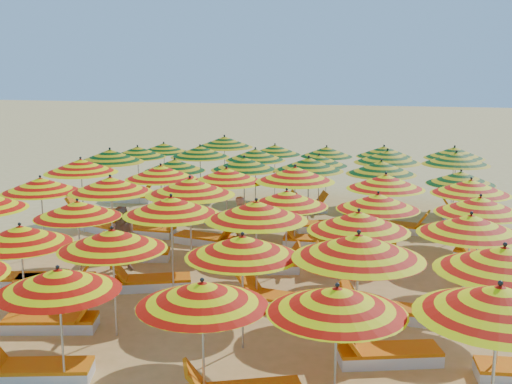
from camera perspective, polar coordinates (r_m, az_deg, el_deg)
ground at (r=16.65m, az=-0.41°, el=-5.74°), size 120.00×120.00×0.00m
umbrella_2 at (r=10.08m, az=-17.16°, el=-7.50°), size 2.05×2.05×1.97m
umbrella_3 at (r=9.09m, az=-4.79°, el=-9.02°), size 1.95×1.95×1.99m
umbrella_4 at (r=8.79m, az=7.21°, el=-9.50°), size 2.46×2.46×2.04m
umbrella_5 at (r=8.70m, az=20.80°, el=-9.05°), size 2.76×2.76×2.26m
umbrella_7 at (r=12.67m, az=-20.22°, el=-3.61°), size 2.18×2.18×2.03m
umbrella_8 at (r=11.73m, az=-12.65°, el=-4.13°), size 2.31×2.31×2.08m
umbrella_9 at (r=10.94m, az=-1.20°, el=-4.84°), size 1.99×1.99×2.11m
umbrella_10 at (r=10.44m, az=9.09°, el=-4.80°), size 2.67×2.67×2.30m
umbrella_11 at (r=10.56m, az=21.18°, el=-5.58°), size 2.41×2.41×2.24m
umbrella_13 at (r=14.50m, az=-15.57°, el=-1.48°), size 2.02×2.02×2.03m
umbrella_14 at (r=13.71m, az=-7.54°, el=-1.23°), size 2.67×2.67×2.20m
umbrella_15 at (r=13.00m, az=0.03°, el=-1.68°), size 2.43×2.43×2.24m
umbrella_16 at (r=12.65m, az=9.11°, el=-2.58°), size 2.59×2.59×2.14m
umbrella_17 at (r=12.88m, az=18.55°, el=-2.75°), size 2.20×2.20×2.15m
umbrella_18 at (r=17.20m, az=-18.61°, el=0.60°), size 2.25×2.25×2.11m
umbrella_19 at (r=16.31m, az=-12.82°, el=0.63°), size 2.12×2.12×2.20m
umbrella_20 at (r=15.34m, az=-5.89°, el=0.48°), size 2.80×2.80×2.29m
umbrella_21 at (r=14.92m, az=2.74°, el=-0.57°), size 2.40×2.40×2.06m
umbrella_22 at (r=14.93m, az=10.79°, el=-0.83°), size 2.14×2.14×2.04m
umbrella_23 at (r=14.88m, az=19.30°, el=-1.11°), size 2.19×2.19×2.10m
umbrella_24 at (r=19.21m, az=-15.31°, el=2.25°), size 2.73×2.73×2.25m
umbrella_25 at (r=18.22m, az=-8.46°, el=1.76°), size 2.38×2.38×2.15m
umbrella_26 at (r=17.40m, az=-2.64°, el=1.50°), size 2.49×2.49×2.18m
umbrella_27 at (r=17.12m, az=3.50°, el=1.59°), size 2.78×2.78×2.27m
umbrella_28 at (r=16.90m, az=11.46°, el=0.91°), size 2.29×2.29×2.15m
umbrella_29 at (r=16.96m, az=18.55°, el=0.44°), size 2.19×2.19×2.11m
umbrella_30 at (r=20.89m, az=-12.85°, el=3.15°), size 2.68×2.68×2.28m
umbrella_31 at (r=20.08m, az=-7.23°, el=2.39°), size 2.18×2.18×2.03m
umbrella_32 at (r=19.45m, az=-1.06°, el=2.53°), size 2.27×2.27×2.16m
umbrella_33 at (r=19.10m, az=4.71°, el=2.47°), size 2.56×2.56×2.22m
umbrella_34 at (r=19.01m, az=11.07°, el=2.14°), size 2.47×2.47×2.17m
umbrella_35 at (r=18.68m, az=17.74°, el=1.21°), size 2.00×2.00×2.02m
umbrella_36 at (r=22.77m, az=-10.48°, el=3.53°), size 2.39×2.39×2.11m
umbrella_37 at (r=22.21m, az=-5.00°, el=3.61°), size 2.60×2.60×2.16m
umbrella_38 at (r=21.49m, az=-0.05°, el=3.34°), size 2.67×2.67×2.14m
umbrella_39 at (r=21.28m, az=5.63°, el=2.82°), size 2.27×2.27×1.98m
umbrella_40 at (r=20.82m, az=11.60°, el=3.11°), size 2.46×2.46×2.25m
umbrella_41 at (r=21.03m, az=17.36°, el=2.86°), size 2.39×2.39×2.24m
umbrella_42 at (r=24.49m, az=-8.20°, el=3.91°), size 1.93×1.93×1.99m
umbrella_43 at (r=24.05m, az=-2.82°, el=4.48°), size 2.77×2.77×2.27m
umbrella_44 at (r=23.57m, az=1.69°, el=3.78°), size 1.92×1.92×2.02m
umbrella_45 at (r=23.29m, az=6.29°, el=3.59°), size 2.34×2.34×2.00m
umbrella_46 at (r=23.15m, az=11.30°, el=3.56°), size 2.54×2.54×2.08m
umbrella_47 at (r=22.83m, az=17.22°, el=3.35°), size 2.71×2.71×2.16m
lounger_1 at (r=11.06m, az=-19.13°, el=-14.78°), size 1.82×1.03×0.69m
lounger_4 at (r=12.83m, az=-17.56°, el=-10.93°), size 1.82×0.99×0.69m
lounger_5 at (r=11.23m, az=11.49°, el=-13.92°), size 1.83×1.09×0.69m
lounger_7 at (r=15.54m, az=-21.64°, el=-7.25°), size 1.82×0.97×0.69m
lounger_8 at (r=15.05m, az=-17.23°, el=-7.56°), size 1.83×1.08×0.69m
lounger_9 at (r=14.50m, az=-9.43°, el=-7.90°), size 1.82×1.18×0.69m
lounger_10 at (r=13.29m, az=2.00°, el=-9.58°), size 1.80×0.84×0.69m
lounger_11 at (r=13.03m, az=11.05°, el=-10.24°), size 1.78×0.75×0.69m
lounger_12 at (r=16.62m, az=-10.81°, el=-5.43°), size 1.82×1.00×0.69m
lounger_13 at (r=15.45m, az=0.84°, el=-6.52°), size 1.82×1.00×0.69m
lounger_14 at (r=15.61m, az=8.41°, el=-6.46°), size 1.81×0.90×0.69m
lounger_15 at (r=15.20m, az=21.21°, el=-7.64°), size 1.74×0.59×0.69m
lounger_16 at (r=19.43m, az=-13.27°, el=-3.06°), size 1.82×1.17×0.69m
lounger_17 at (r=18.86m, az=-9.93°, el=-3.37°), size 1.74×0.60×0.69m
lounger_18 at (r=17.71m, az=-4.37°, el=-4.20°), size 1.81×0.91×0.69m
lounger_19 at (r=17.55m, az=5.10°, el=-4.36°), size 1.77×0.70×0.69m
lounger_20 at (r=17.31m, az=9.25°, el=-4.69°), size 1.82×1.25×0.69m
lounger_21 at (r=17.24m, az=19.91°, el=-5.31°), size 1.82×0.98×0.69m
lounger_22 at (r=21.35m, az=-14.28°, el=-1.81°), size 1.79×0.78×0.69m
lounger_23 at (r=19.91m, az=-2.45°, el=-2.41°), size 1.76×0.66×0.69m
lounger_24 at (r=19.24m, az=6.30°, el=-2.96°), size 1.83×1.15×0.69m
lounger_25 at (r=19.41m, az=12.64°, el=-3.05°), size 1.80×0.85×0.69m
lounger_26 at (r=23.49m, az=-11.20°, el=-0.47°), size 1.78×0.73×0.69m
lounger_27 at (r=21.49m, az=1.36°, el=-1.37°), size 1.82×1.24×0.69m
lounger_28 at (r=21.44m, az=4.13°, el=-1.42°), size 1.82×1.18×0.69m
lounger_29 at (r=21.43m, az=18.40°, el=-2.00°), size 1.77×0.70×0.69m
beachgoer_a at (r=17.42m, az=-1.34°, el=-2.61°), size 0.51×0.59×1.38m
beachgoer_b at (r=15.70m, az=-11.67°, el=-4.08°), size 0.83×0.69×1.56m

